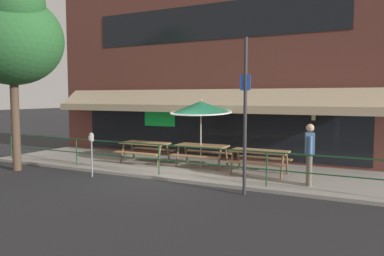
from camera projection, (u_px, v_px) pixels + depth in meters
name	position (u px, v px, depth m)	size (l,w,h in m)	color
ground_plane	(154.00, 180.00, 11.53)	(120.00, 120.00, 0.00)	#232326
patio_deck	(184.00, 167.00, 13.30)	(15.00, 4.00, 0.10)	gray
restaurant_building	(210.00, 64.00, 14.96)	(15.00, 1.60, 7.80)	brown
patio_railing	(159.00, 153.00, 11.73)	(13.84, 0.04, 0.97)	#194723
picnic_table_left	(145.00, 147.00, 13.85)	(1.80, 1.42, 0.76)	#997047
picnic_table_centre	(202.00, 149.00, 13.13)	(1.80, 1.42, 0.76)	#997047
picnic_table_right	(259.00, 155.00, 11.78)	(1.80, 1.42, 0.76)	#997047
patio_umbrella_centre	(201.00, 107.00, 12.92)	(2.14, 2.14, 2.38)	#B7B2A8
pedestrian_walking	(310.00, 151.00, 10.29)	(0.32, 0.61, 1.71)	#665B4C
parking_meter_near	(91.00, 141.00, 11.82)	(0.15, 0.16, 1.42)	gray
street_sign_pole	(245.00, 115.00, 9.57)	(0.28, 0.09, 4.05)	#2D2D33
street_tree_curbside	(12.00, 34.00, 12.51)	(3.55, 3.19, 6.49)	brown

